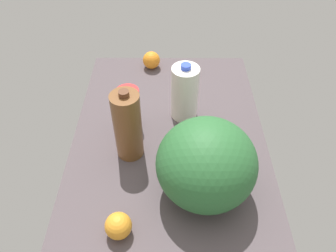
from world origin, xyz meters
TOP-DOWN VIEW (x-y plane):
  - countertop at (0.00, 0.00)cm, footprint 120.00×76.00cm
  - chocolate_milk_jug at (-3.93, 14.58)cm, footprint 10.01×10.01cm
  - tumbler_cup at (11.81, 16.01)cm, footprint 9.11×9.11cm
  - milk_jug at (17.15, -6.17)cm, footprint 10.97×10.97cm
  - watermelon at (-21.01, -11.65)cm, footprint 31.85×31.85cm
  - orange_loose at (-36.78, 15.21)cm, footprint 8.30×8.30cm
  - orange_far_back at (51.64, 8.88)cm, footprint 8.47×8.47cm

SIDE VIEW (x-z plane):
  - countertop at x=0.00cm, z-range 0.00..3.00cm
  - orange_loose at x=-36.78cm, z-range 3.00..11.30cm
  - orange_far_back at x=51.64cm, z-range 3.00..11.47cm
  - tumbler_cup at x=11.81cm, z-range 3.04..20.04cm
  - milk_jug at x=17.15cm, z-range 2.22..27.43cm
  - chocolate_milk_jug at x=-3.93cm, z-range 2.22..31.64cm
  - watermelon at x=-21.01cm, z-range 3.00..31.57cm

